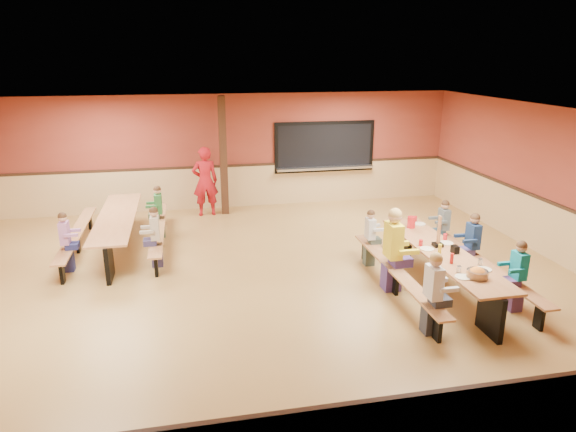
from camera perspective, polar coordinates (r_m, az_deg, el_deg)
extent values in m
plane|color=olive|center=(9.40, -3.45, -7.43)|extent=(12.00, 12.00, 0.00)
cube|color=maroon|center=(13.71, -6.56, 7.10)|extent=(12.00, 0.04, 3.00)
cube|color=maroon|center=(4.38, 5.92, -16.75)|extent=(12.00, 0.04, 3.00)
cube|color=maroon|center=(11.33, 28.04, 2.91)|extent=(0.04, 10.00, 3.00)
cube|color=white|center=(8.57, -3.83, 11.07)|extent=(12.00, 10.00, 0.04)
cube|color=black|center=(14.13, 4.09, 7.68)|extent=(2.60, 0.06, 1.20)
cube|color=silver|center=(14.15, 4.14, 5.35)|extent=(2.70, 0.28, 0.06)
cube|color=black|center=(13.11, -7.20, 6.59)|extent=(0.18, 0.18, 3.00)
cube|color=#9F673F|center=(9.24, 16.76, -3.78)|extent=(0.75, 3.60, 0.04)
cube|color=black|center=(8.18, 21.60, -10.00)|extent=(0.08, 0.60, 0.70)
cube|color=black|center=(10.66, 12.74, -2.71)|extent=(0.08, 0.60, 0.70)
cube|color=#9F673F|center=(9.00, 11.92, -5.96)|extent=(0.26, 3.60, 0.04)
cube|color=black|center=(9.09, 11.83, -7.26)|extent=(0.06, 0.18, 0.41)
cube|color=#9F673F|center=(9.74, 20.91, -4.91)|extent=(0.26, 3.60, 0.04)
cube|color=black|center=(9.83, 20.77, -6.13)|extent=(0.06, 0.18, 0.41)
cube|color=#9F673F|center=(11.27, -18.50, -0.10)|extent=(0.75, 3.60, 0.04)
cube|color=black|center=(9.94, -19.26, -4.80)|extent=(0.08, 0.60, 0.70)
cube|color=black|center=(12.85, -17.60, 0.38)|extent=(0.08, 0.60, 0.70)
cube|color=#9F673F|center=(11.49, -22.44, -1.71)|extent=(0.26, 3.60, 0.04)
cube|color=black|center=(11.56, -22.31, -2.77)|extent=(0.06, 0.18, 0.41)
cube|color=#9F673F|center=(11.28, -14.21, -1.24)|extent=(0.26, 3.60, 0.04)
cube|color=black|center=(11.35, -14.12, -2.32)|extent=(0.06, 0.18, 0.41)
imported|color=#A4121B|center=(13.17, -9.19, 3.82)|extent=(0.68, 0.48, 1.77)
cylinder|color=red|center=(10.22, 13.55, -0.68)|extent=(0.16, 0.16, 0.22)
cube|color=black|center=(9.15, 18.07, -3.55)|extent=(0.10, 0.14, 0.13)
cylinder|color=yellow|center=(9.03, 16.52, -3.55)|extent=(0.06, 0.06, 0.17)
cylinder|color=#B2140F|center=(8.68, 17.74, -4.52)|extent=(0.06, 0.06, 0.17)
cube|color=black|center=(9.38, 16.30, -3.08)|extent=(0.16, 0.16, 0.06)
cube|color=#9F673F|center=(9.29, 16.44, -1.47)|extent=(0.02, 0.09, 0.50)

